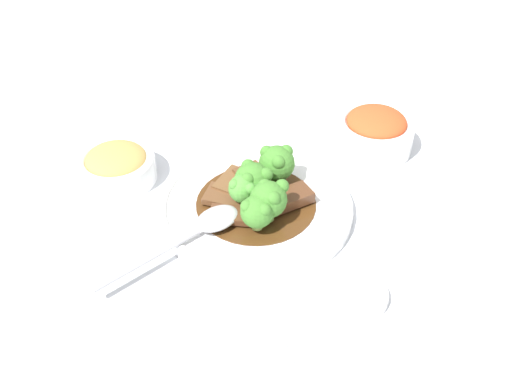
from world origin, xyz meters
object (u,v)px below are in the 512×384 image
at_px(broccoli_floret_0, 253,180).
at_px(serving_spoon, 206,225).
at_px(beef_strip_4, 286,199).
at_px(broccoli_floret_3, 260,195).
at_px(beef_strip_0, 233,182).
at_px(beef_strip_3, 254,178).
at_px(beef_strip_1, 231,215).
at_px(broccoli_floret_1, 272,198).
at_px(side_bowl_kimchi, 375,131).
at_px(main_plate, 256,206).
at_px(beef_strip_2, 226,197).
at_px(broccoli_floret_2, 257,211).
at_px(sauce_dish, 358,294).
at_px(broccoli_floret_4, 277,163).
at_px(broccoli_floret_5, 244,190).
at_px(side_bowl_appetizer, 117,165).

xyz_separation_m(broccoli_floret_0, serving_spoon, (-0.03, 0.08, -0.02)).
height_order(beef_strip_4, broccoli_floret_3, broccoli_floret_3).
height_order(beef_strip_0, beef_strip_3, beef_strip_3).
bearing_deg(beef_strip_1, broccoli_floret_1, -114.25).
bearing_deg(beef_strip_0, side_bowl_kimchi, -85.56).
xyz_separation_m(broccoli_floret_0, broccoli_floret_3, (-0.03, 0.00, -0.00)).
bearing_deg(main_plate, broccoli_floret_3, 172.64).
distance_m(beef_strip_1, beef_strip_2, 0.04).
xyz_separation_m(broccoli_floret_1, broccoli_floret_2, (-0.01, 0.02, -0.01)).
height_order(beef_strip_2, beef_strip_4, beef_strip_4).
bearing_deg(broccoli_floret_0, serving_spoon, 113.82).
xyz_separation_m(beef_strip_0, broccoli_floret_2, (-0.09, 0.00, 0.02)).
xyz_separation_m(beef_strip_0, beef_strip_3, (-0.01, -0.03, 0.00)).
distance_m(beef_strip_0, beef_strip_3, 0.03).
height_order(beef_strip_3, side_bowl_kimchi, side_bowl_kimchi).
height_order(beef_strip_0, sauce_dish, beef_strip_0).
relative_size(beef_strip_0, beef_strip_1, 1.02).
distance_m(beef_strip_4, broccoli_floret_4, 0.05).
relative_size(broccoli_floret_0, serving_spoon, 0.25).
height_order(broccoli_floret_2, broccoli_floret_4, broccoli_floret_4).
xyz_separation_m(broccoli_floret_5, side_bowl_appetizer, (0.15, 0.13, -0.02)).
relative_size(beef_strip_1, broccoli_floret_1, 1.11).
xyz_separation_m(broccoli_floret_4, sauce_dish, (-0.21, -0.00, -0.04)).
xyz_separation_m(broccoli_floret_0, side_bowl_kimchi, (0.05, -0.22, -0.01)).
relative_size(broccoli_floret_2, broccoli_floret_3, 1.20).
bearing_deg(main_plate, beef_strip_1, 112.41).
height_order(serving_spoon, sauce_dish, serving_spoon).
bearing_deg(broccoli_floret_1, broccoli_floret_2, 110.22).
distance_m(broccoli_floret_1, side_bowl_appetizer, 0.24).
relative_size(broccoli_floret_3, broccoli_floret_4, 0.73).
distance_m(beef_strip_2, broccoli_floret_0, 0.04).
height_order(broccoli_floret_3, sauce_dish, broccoli_floret_3).
bearing_deg(broccoli_floret_0, side_bowl_kimchi, -77.22).
bearing_deg(side_bowl_kimchi, beef_strip_2, 99.34).
xyz_separation_m(beef_strip_2, beef_strip_3, (0.02, -0.05, 0.00)).
relative_size(beef_strip_1, side_bowl_appetizer, 0.58).
distance_m(beef_strip_2, side_bowl_appetizer, 0.17).
height_order(broccoli_floret_0, broccoli_floret_3, broccoli_floret_0).
bearing_deg(beef_strip_2, beef_strip_0, -39.06).
distance_m(beef_strip_2, broccoli_floret_5, 0.04).
relative_size(beef_strip_4, broccoli_floret_4, 1.32).
bearing_deg(side_bowl_appetizer, main_plate, -133.39).
xyz_separation_m(beef_strip_3, broccoli_floret_3, (-0.05, 0.01, 0.02)).
distance_m(beef_strip_3, broccoli_floret_4, 0.04).
relative_size(beef_strip_4, sauce_dish, 1.03).
xyz_separation_m(beef_strip_4, broccoli_floret_4, (0.05, -0.01, 0.02)).
height_order(beef_strip_4, sauce_dish, beef_strip_4).
bearing_deg(serving_spoon, broccoli_floret_0, -66.18).
xyz_separation_m(beef_strip_3, sauce_dish, (-0.22, -0.03, -0.02)).
xyz_separation_m(broccoli_floret_2, side_bowl_kimchi, (0.11, -0.24, -0.01)).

